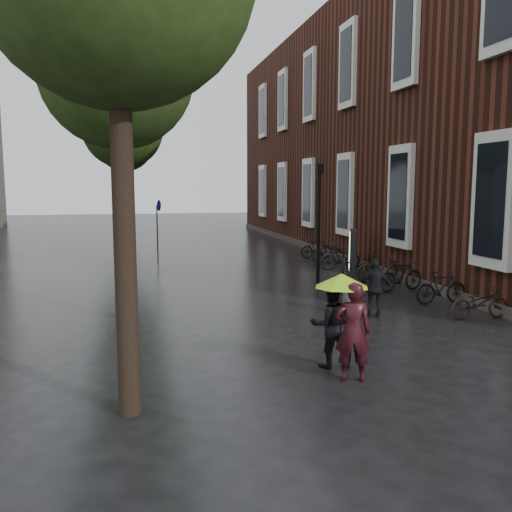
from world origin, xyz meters
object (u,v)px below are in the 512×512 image
object	(u,v)px
person_black	(331,325)
ad_lightbox	(353,252)
parked_bicycles	(373,267)
person_burgundy	(353,332)
pedestrian_walking	(375,288)
lamp_post	(319,213)

from	to	relation	value
person_black	ad_lightbox	distance (m)	11.07
parked_bicycles	ad_lightbox	distance (m)	1.59
person_burgundy	pedestrian_walking	distance (m)	4.79
person_burgundy	person_black	size ratio (longest dim) A/B	1.08
lamp_post	pedestrian_walking	bearing A→B (deg)	-88.92
person_burgundy	parked_bicycles	size ratio (longest dim) A/B	0.14
parked_bicycles	lamp_post	world-z (taller)	lamp_post
parked_bicycles	ad_lightbox	bearing A→B (deg)	95.75
person_burgundy	ad_lightbox	xyz separation A→B (m)	(4.65, 10.76, -0.01)
person_black	lamp_post	bearing A→B (deg)	-102.37
pedestrian_walking	ad_lightbox	size ratio (longest dim) A/B	0.89
person_black	lamp_post	size ratio (longest dim) A/B	0.40
person_burgundy	lamp_post	bearing A→B (deg)	-89.78
ad_lightbox	lamp_post	xyz separation A→B (m)	(-2.31, -2.51, 1.62)
person_black	ad_lightbox	world-z (taller)	ad_lightbox
person_burgundy	pedestrian_walking	bearing A→B (deg)	-104.26
person_black	parked_bicycles	bearing A→B (deg)	-114.40
ad_lightbox	person_burgundy	bearing A→B (deg)	-90.30
person_black	lamp_post	distance (m)	8.05
ad_lightbox	person_black	bearing A→B (deg)	-92.38
pedestrian_walking	parked_bicycles	xyz separation A→B (m)	(2.39, 5.09, -0.29)
pedestrian_walking	ad_lightbox	bearing A→B (deg)	-89.00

